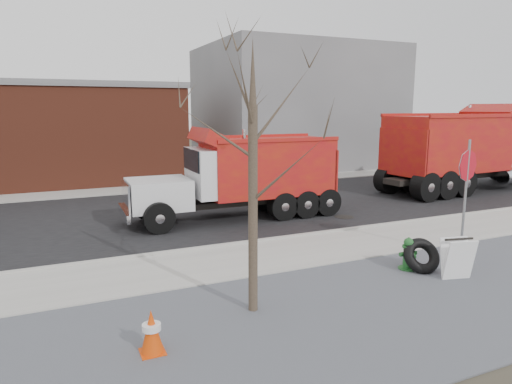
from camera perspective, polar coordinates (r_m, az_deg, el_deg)
name	(u,v)px	position (r m, az deg, el deg)	size (l,w,h in m)	color
ground	(321,253)	(12.86, 8.13, -7.53)	(120.00, 120.00, 0.00)	#383328
gravel_verge	(411,300)	(10.26, 18.82, -12.67)	(60.00, 5.00, 0.03)	gray
sidewalk	(316,249)	(13.05, 7.55, -7.10)	(60.00, 2.50, 0.06)	#9E9B93
curb	(294,237)	(14.12, 4.78, -5.58)	(60.00, 0.15, 0.11)	#9E9B93
road	(237,208)	(18.30, -2.40, -1.97)	(60.00, 9.40, 0.02)	black
far_sidewalk	(196,185)	(23.60, -7.52, 0.82)	(60.00, 2.00, 0.06)	#9E9B93
building_grey	(295,107)	(32.32, 4.84, 10.53)	(12.00, 10.00, 8.00)	gray
bare_tree	(253,144)	(8.45, -0.40, 6.02)	(3.20, 3.20, 5.20)	#382D23
fire_hydrant	(408,255)	(11.93, 18.48, -7.51)	(0.47, 0.46, 0.83)	#26662E
truck_tire	(422,256)	(11.92, 19.99, -7.51)	(1.05, 0.91, 0.89)	black
stop_sign	(467,179)	(13.16, 24.84, 1.49)	(0.84, 0.23, 3.15)	gray
sandwich_board	(457,259)	(11.63, 23.87, -7.61)	(0.79, 0.59, 0.98)	white
traffic_cone_near	(152,332)	(7.89, -12.91, -16.70)	(0.40, 0.40, 0.76)	#DC3F06
dump_truck_red_a	(467,148)	(24.22, 24.89, 5.06)	(10.34, 3.44, 4.08)	black
dump_truck_red_b	(244,173)	(16.36, -1.50, 2.39)	(7.66, 2.30, 3.24)	black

